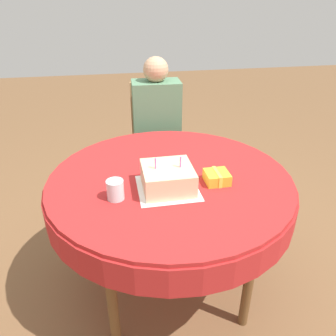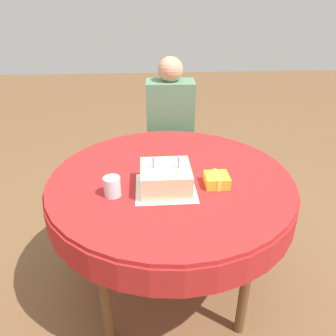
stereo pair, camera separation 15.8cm
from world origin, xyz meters
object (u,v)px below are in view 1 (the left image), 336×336
birthday_cake (168,178)px  gift_box (217,177)px  person (157,126)px  drinking_glass (115,190)px  chair (156,144)px

birthday_cake → gift_box: (0.25, 0.01, -0.03)m
person → birthday_cake: 0.94m
birthday_cake → drinking_glass: (-0.24, -0.04, -0.01)m
chair → person: 0.21m
person → chair: bearing=90.0°
birthday_cake → gift_box: size_ratio=1.94×
gift_box → person: bearing=99.4°
drinking_glass → gift_box: 0.49m
chair → drinking_glass: chair is taller
chair → gift_box: bearing=-79.2°
chair → person: (-0.00, -0.10, 0.18)m
chair → birthday_cake: bearing=-93.0°
person → birthday_cake: person is taller
birthday_cake → gift_box: bearing=3.1°
person → drinking_glass: size_ratio=13.13×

